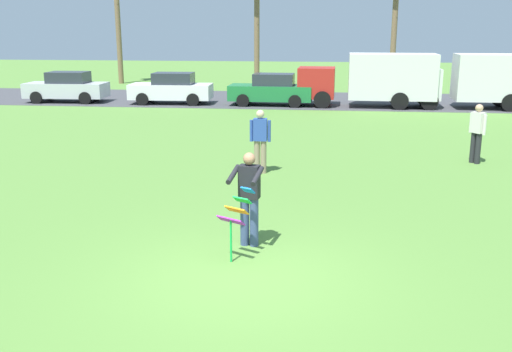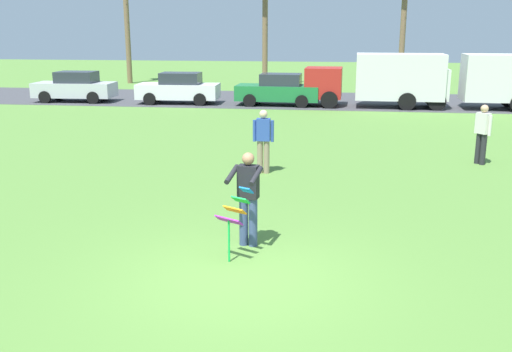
{
  "view_description": "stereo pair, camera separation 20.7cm",
  "coord_description": "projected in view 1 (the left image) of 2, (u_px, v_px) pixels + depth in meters",
  "views": [
    {
      "loc": [
        1.21,
        -8.4,
        3.86
      ],
      "look_at": [
        -0.09,
        2.4,
        1.05
      ],
      "focal_mm": 40.48,
      "sensor_mm": 36.0,
      "label": 1
    },
    {
      "loc": [
        1.41,
        -8.37,
        3.86
      ],
      "look_at": [
        -0.09,
        2.4,
        1.05
      ],
      "focal_mm": 40.48,
      "sensor_mm": 36.0,
      "label": 2
    }
  ],
  "objects": [
    {
      "name": "parked_car_green",
      "position": [
        271.0,
        90.0,
        29.3
      ],
      "size": [
        4.25,
        1.93,
        1.6
      ],
      "color": "#1E7238",
      "rests_on": "ground"
    },
    {
      "name": "parked_truck_red_cab",
      "position": [
        375.0,
        78.0,
        28.55
      ],
      "size": [
        6.76,
        2.25,
        2.62
      ],
      "color": "#B2231E",
      "rests_on": "ground"
    },
    {
      "name": "parked_car_white",
      "position": [
        172.0,
        89.0,
        29.9
      ],
      "size": [
        4.26,
        1.95,
        1.6
      ],
      "color": "white",
      "rests_on": "ground"
    },
    {
      "name": "parked_car_silver",
      "position": [
        67.0,
        87.0,
        30.55
      ],
      "size": [
        4.26,
        1.96,
        1.6
      ],
      "color": "silver",
      "rests_on": "ground"
    },
    {
      "name": "person_walker_far",
      "position": [
        477.0,
        132.0,
        16.69
      ],
      "size": [
        0.39,
        0.47,
        1.73
      ],
      "color": "#26262B",
      "rests_on": "ground"
    },
    {
      "name": "ground_plane",
      "position": [
        243.0,
        277.0,
        9.18
      ],
      "size": [
        120.0,
        120.0,
        0.0
      ],
      "primitive_type": "plane",
      "color": "#568438"
    },
    {
      "name": "person_walker_near",
      "position": [
        260.0,
        139.0,
        15.54
      ],
      "size": [
        0.57,
        0.22,
        1.73
      ],
      "color": "gray",
      "rests_on": "ground"
    },
    {
      "name": "road_strip",
      "position": [
        303.0,
        100.0,
        31.62
      ],
      "size": [
        120.0,
        8.0,
        0.01
      ],
      "primitive_type": "cube",
      "color": "#424247",
      "rests_on": "ground"
    },
    {
      "name": "parked_truck_white_box",
      "position": [
        482.0,
        79.0,
        27.96
      ],
      "size": [
        6.75,
        2.24,
        2.62
      ],
      "color": "silver",
      "rests_on": "ground"
    },
    {
      "name": "kite_held",
      "position": [
        237.0,
        213.0,
        9.71
      ],
      "size": [
        0.62,
        0.73,
        1.21
      ],
      "color": "blue",
      "rests_on": "ground"
    },
    {
      "name": "person_kite_flyer",
      "position": [
        249.0,
        196.0,
        10.28
      ],
      "size": [
        0.61,
        0.71,
        1.73
      ],
      "color": "#384772",
      "rests_on": "ground"
    }
  ]
}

